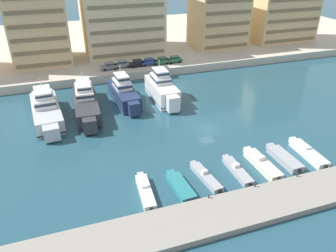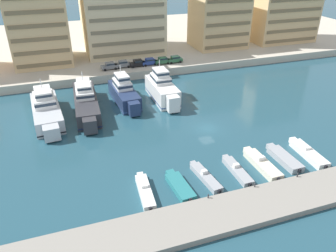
{
  "view_description": "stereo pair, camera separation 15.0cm",
  "coord_description": "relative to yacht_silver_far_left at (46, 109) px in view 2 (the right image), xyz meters",
  "views": [
    {
      "loc": [
        -23.87,
        -47.32,
        29.49
      ],
      "look_at": [
        -8.02,
        -1.05,
        2.5
      ],
      "focal_mm": 35.0,
      "sensor_mm": 36.0,
      "label": 1
    },
    {
      "loc": [
        -23.73,
        -47.37,
        29.49
      ],
      "look_at": [
        -8.02,
        -1.05,
        2.5
      ],
      "focal_mm": 35.0,
      "sensor_mm": 36.0,
      "label": 2
    }
  ],
  "objects": [
    {
      "name": "apartment_block_left",
      "position": [
        0.18,
        31.15,
        12.79
      ],
      "size": [
        14.4,
        15.71,
        27.5
      ],
      "color": "#E0BC84",
      "rests_on": "quay_promenade"
    },
    {
      "name": "motorboat_cream_center",
      "position": [
        30.46,
        -26.99,
        -1.47
      ],
      "size": [
        2.16,
        8.72,
        1.66
      ],
      "color": "beige",
      "rests_on": "ground"
    },
    {
      "name": "yacht_navy_mid_left",
      "position": [
        15.76,
        2.84,
        0.1
      ],
      "size": [
        4.78,
        15.33,
        7.71
      ],
      "color": "navy",
      "rests_on": "ground"
    },
    {
      "name": "motorboat_white_far_left",
      "position": [
        12.08,
        -27.35,
        -1.53
      ],
      "size": [
        2.06,
        7.8,
        1.35
      ],
      "color": "white",
      "rests_on": "ground"
    },
    {
      "name": "motorboat_teal_left",
      "position": [
        16.92,
        -27.74,
        -1.6
      ],
      "size": [
        2.59,
        7.15,
        0.87
      ],
      "color": "teal",
      "rests_on": "ground"
    },
    {
      "name": "bollard_west_mid",
      "position": [
        26.29,
        -31.64,
        -0.83
      ],
      "size": [
        0.2,
        0.2,
        0.61
      ],
      "color": "#2D2D33",
      "rests_on": "pier_dock"
    },
    {
      "name": "apartment_block_center",
      "position": [
        73.6,
        30.48,
        12.26
      ],
      "size": [
        20.36,
        12.75,
        26.46
      ],
      "color": "#E0BC84",
      "rests_on": "quay_promenade"
    },
    {
      "name": "ground_plane",
      "position": [
        27.73,
        -13.47,
        -2.02
      ],
      "size": [
        400.0,
        400.0,
        0.0
      ],
      "primitive_type": "plane",
      "color": "#234C5B"
    },
    {
      "name": "motorboat_grey_center_left",
      "position": [
        26.21,
        -27.06,
        -1.6
      ],
      "size": [
        1.62,
        7.73,
        1.33
      ],
      "color": "#9EA3A8",
      "rests_on": "ground"
    },
    {
      "name": "car_green_center_right",
      "position": [
        33.05,
        19.16,
        0.96
      ],
      "size": [
        4.2,
        2.13,
        1.8
      ],
      "color": "#2D6642",
      "rests_on": "quay_promenade"
    },
    {
      "name": "motorboat_grey_center_right",
      "position": [
        34.64,
        -26.73,
        -1.52
      ],
      "size": [
        2.27,
        7.76,
        1.0
      ],
      "color": "#9EA3A8",
      "rests_on": "ground"
    },
    {
      "name": "apartment_block_mid_left",
      "position": [
        22.4,
        34.41,
        12.61
      ],
      "size": [
        22.0,
        17.32,
        27.18
      ],
      "color": "beige",
      "rests_on": "quay_promenade"
    },
    {
      "name": "car_grey_left",
      "position": [
        19.01,
        19.73,
        0.96
      ],
      "size": [
        4.15,
        2.03,
        1.8
      ],
      "color": "slate",
      "rests_on": "quay_promenade"
    },
    {
      "name": "apartment_block_center_left",
      "position": [
        51.11,
        30.54,
        8.13
      ],
      "size": [
        15.44,
        13.0,
        18.16
      ],
      "color": "#E0BC84",
      "rests_on": "quay_promenade"
    },
    {
      "name": "car_grey_far_left",
      "position": [
        15.56,
        19.2,
        0.96
      ],
      "size": [
        4.25,
        2.24,
        1.8
      ],
      "color": "slate",
      "rests_on": "quay_promenade"
    },
    {
      "name": "motorboat_white_mid_right",
      "position": [
        39.11,
        -26.79,
        -1.48
      ],
      "size": [
        2.33,
        8.72,
        1.46
      ],
      "color": "white",
      "rests_on": "ground"
    },
    {
      "name": "car_blue_center_left",
      "position": [
        26.06,
        19.36,
        0.96
      ],
      "size": [
        4.23,
        2.19,
        1.8
      ],
      "color": "#28428E",
      "rests_on": "quay_promenade"
    },
    {
      "name": "yacht_charcoal_left",
      "position": [
        7.6,
        1.34,
        0.03
      ],
      "size": [
        5.14,
        20.66,
        7.43
      ],
      "color": "#333338",
      "rests_on": "ground"
    },
    {
      "name": "quay_promenade",
      "position": [
        27.73,
        50.22,
        -1.02
      ],
      "size": [
        180.0,
        70.0,
        2.0
      ],
      "primitive_type": "cube",
      "color": "beige",
      "rests_on": "ground"
    },
    {
      "name": "yacht_white_center_left",
      "position": [
        23.92,
        1.71,
        0.37
      ],
      "size": [
        4.4,
        15.09,
        8.28
      ],
      "color": "white",
      "rests_on": "ground"
    },
    {
      "name": "car_green_center",
      "position": [
        29.54,
        19.13,
        0.96
      ],
      "size": [
        4.21,
        2.16,
        1.8
      ],
      "color": "#2D6642",
      "rests_on": "quay_promenade"
    },
    {
      "name": "bollard_west",
      "position": [
        19.39,
        -31.64,
        -0.83
      ],
      "size": [
        0.2,
        0.2,
        0.61
      ],
      "color": "#2D2D33",
      "rests_on": "pier_dock"
    },
    {
      "name": "motorboat_grey_mid_left",
      "position": [
        21.15,
        -26.95,
        -1.6
      ],
      "size": [
        2.28,
        7.74,
        1.32
      ],
      "color": "#9EA3A8",
      "rests_on": "ground"
    },
    {
      "name": "pier_dock",
      "position": [
        27.73,
        -34.5,
        -1.59
      ],
      "size": [
        120.0,
        6.22,
        0.86
      ],
      "primitive_type": "cube",
      "color": "gray",
      "rests_on": "ground"
    },
    {
      "name": "car_black_mid_left",
      "position": [
        22.8,
        19.21,
        0.96
      ],
      "size": [
        4.22,
        2.18,
        1.8
      ],
      "color": "black",
      "rests_on": "quay_promenade"
    },
    {
      "name": "yacht_silver_far_left",
      "position": [
        0.0,
        0.0,
        0.0
      ],
      "size": [
        6.14,
        18.59,
        7.5
      ],
      "color": "silver",
      "rests_on": "ground"
    },
    {
      "name": "bollard_east_mid",
      "position": [
        33.19,
        -31.64,
        -0.83
      ],
      "size": [
        0.2,
        0.2,
        0.61
      ],
      "color": "#2D2D33",
      "rests_on": "pier_dock"
    }
  ]
}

